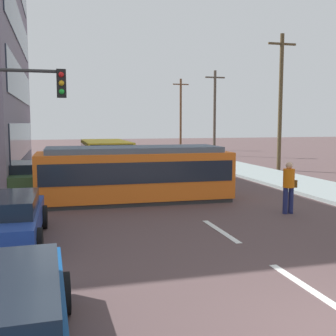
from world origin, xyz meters
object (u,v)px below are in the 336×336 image
(city_bus, at_px, (106,154))
(parked_sedan_far, at_px, (31,175))
(traffic_light_mast, at_px, (19,111))
(pedestrian_crossing, at_px, (289,184))
(utility_pole_mid, at_px, (280,100))
(utility_pole_far, at_px, (215,111))
(streetcar_tram, at_px, (134,173))
(parked_sedan_mid, at_px, (2,218))
(utility_pole_distant, at_px, (181,112))

(city_bus, xyz_separation_m, parked_sedan_far, (-3.92, -5.52, -0.44))
(parked_sedan_far, bearing_deg, traffic_light_mast, -89.39)
(pedestrian_crossing, bearing_deg, utility_pole_mid, 61.32)
(traffic_light_mast, relative_size, utility_pole_mid, 0.57)
(utility_pole_far, bearing_deg, utility_pole_mid, -92.10)
(streetcar_tram, distance_m, traffic_light_mast, 4.87)
(parked_sedan_far, xyz_separation_m, traffic_light_mast, (0.06, -6.04, 2.62))
(pedestrian_crossing, distance_m, parked_sedan_mid, 8.54)
(streetcar_tram, distance_m, city_bus, 9.48)
(parked_sedan_far, height_order, traffic_light_mast, traffic_light_mast)
(streetcar_tram, height_order, parked_sedan_mid, streetcar_tram)
(utility_pole_distant, bearing_deg, utility_pole_far, -88.95)
(streetcar_tram, relative_size, utility_pole_far, 0.95)
(utility_pole_distant, bearing_deg, parked_sedan_mid, -113.57)
(utility_pole_far, bearing_deg, city_bus, -137.31)
(traffic_light_mast, distance_m, utility_pole_mid, 17.24)
(traffic_light_mast, distance_m, utility_pole_far, 26.06)
(utility_pole_mid, bearing_deg, parked_sedan_mid, -139.84)
(utility_pole_distant, bearing_deg, utility_pole_mid, -90.68)
(pedestrian_crossing, distance_m, utility_pole_distant, 33.41)
(streetcar_tram, distance_m, parked_sedan_far, 5.56)
(streetcar_tram, xyz_separation_m, parked_sedan_mid, (-4.09, -4.65, -0.43))
(streetcar_tram, bearing_deg, utility_pole_mid, 36.05)
(pedestrian_crossing, distance_m, traffic_light_mast, 8.62)
(parked_sedan_mid, xyz_separation_m, parked_sedan_far, (0.20, 8.62, 0.00))
(parked_sedan_far, xyz_separation_m, utility_pole_mid, (14.30, 3.62, 3.65))
(pedestrian_crossing, bearing_deg, utility_pole_far, 74.21)
(streetcar_tram, height_order, parked_sedan_far, streetcar_tram)
(parked_sedan_far, height_order, utility_pole_mid, utility_pole_mid)
(city_bus, height_order, utility_pole_distant, utility_pole_distant)
(streetcar_tram, height_order, utility_pole_far, utility_pole_far)
(parked_sedan_mid, height_order, parked_sedan_far, same)
(parked_sedan_mid, height_order, utility_pole_distant, utility_pole_distant)
(streetcar_tram, xyz_separation_m, city_bus, (0.04, 9.48, 0.01))
(utility_pole_far, height_order, utility_pole_distant, utility_pole_distant)
(utility_pole_distant, bearing_deg, streetcar_tram, -110.09)
(pedestrian_crossing, bearing_deg, city_bus, 108.47)
(streetcar_tram, height_order, city_bus, streetcar_tram)
(city_bus, relative_size, utility_pole_mid, 0.73)
(streetcar_tram, relative_size, traffic_light_mast, 1.53)
(utility_pole_mid, bearing_deg, traffic_light_mast, -145.84)
(pedestrian_crossing, xyz_separation_m, utility_pole_far, (6.48, 22.93, 2.96))
(parked_sedan_far, bearing_deg, streetcar_tram, -45.58)
(utility_pole_mid, bearing_deg, pedestrian_crossing, -118.68)
(streetcar_tram, relative_size, utility_pole_mid, 0.87)
(parked_sedan_mid, relative_size, utility_pole_far, 0.56)
(parked_sedan_mid, height_order, utility_pole_mid, utility_pole_mid)
(parked_sedan_far, distance_m, traffic_light_mast, 6.58)
(utility_pole_mid, height_order, utility_pole_far, utility_pole_mid)
(pedestrian_crossing, distance_m, parked_sedan_far, 11.11)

